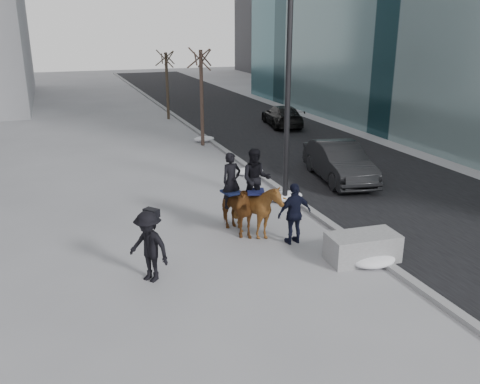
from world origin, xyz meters
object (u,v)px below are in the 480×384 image
object	(u,v)px
mounted_left	(233,204)
mounted_right	(257,203)
planter	(362,247)
car_near	(339,162)

from	to	relation	value
mounted_left	mounted_right	world-z (taller)	mounted_right
planter	mounted_left	distance (m)	3.88
mounted_left	mounted_right	size ratio (longest dim) A/B	0.93
mounted_left	mounted_right	distance (m)	0.75
planter	car_near	size ratio (longest dim) A/B	0.40
mounted_left	mounted_right	bearing A→B (deg)	-39.44
planter	mounted_left	xyz separation A→B (m)	(-2.55, 2.88, 0.53)
mounted_left	planter	bearing A→B (deg)	-48.51
car_near	mounted_right	size ratio (longest dim) A/B	1.76
planter	mounted_left	bearing A→B (deg)	131.49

